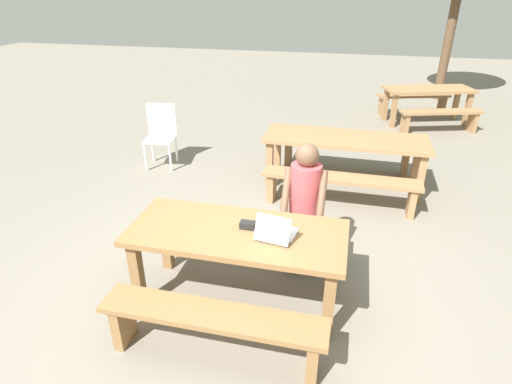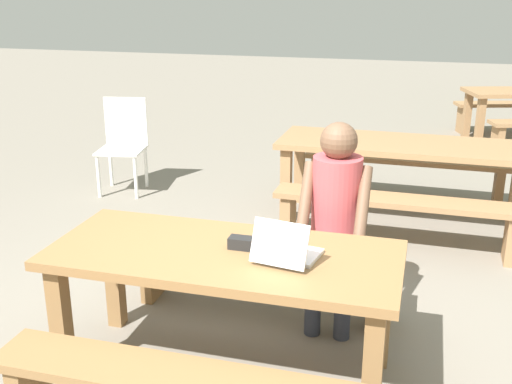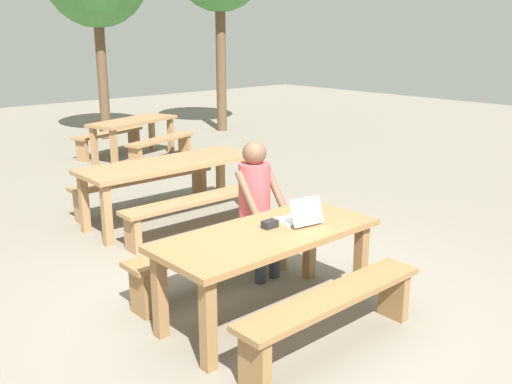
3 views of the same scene
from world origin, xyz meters
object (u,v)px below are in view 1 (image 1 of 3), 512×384
at_px(picnic_table_mid, 428,94).
at_px(laptop, 276,231).
at_px(plastic_chair, 161,134).
at_px(picnic_table_rear, 345,144).
at_px(picnic_table_front, 237,241).
at_px(small_pouch, 248,225).
at_px(person_seated, 304,198).

bearing_deg(picnic_table_mid, laptop, -125.33).
xyz_separation_m(plastic_chair, picnic_table_mid, (4.28, 3.22, 0.09)).
bearing_deg(picnic_table_rear, picnic_table_front, -106.31).
bearing_deg(picnic_table_mid, plastic_chair, -160.50).
bearing_deg(picnic_table_rear, small_pouch, -105.04).
relative_size(laptop, picnic_table_rear, 0.16).
bearing_deg(person_seated, plastic_chair, 139.52).
height_order(picnic_table_front, picnic_table_rear, picnic_table_rear).
height_order(small_pouch, person_seated, person_seated).
height_order(laptop, picnic_table_rear, laptop).
xyz_separation_m(small_pouch, picnic_table_mid, (2.20, 5.95, -0.17)).
distance_m(person_seated, picnic_table_mid, 5.64).
distance_m(laptop, small_pouch, 0.27).
height_order(picnic_table_front, picnic_table_mid, picnic_table_front).
bearing_deg(small_pouch, picnic_table_rear, 74.25).
height_order(small_pouch, picnic_table_mid, small_pouch).
bearing_deg(laptop, picnic_table_rear, -90.45).
bearing_deg(picnic_table_front, laptop, -4.13).
xyz_separation_m(picnic_table_mid, picnic_table_rear, (-1.48, -3.41, 0.04)).
xyz_separation_m(picnic_table_front, person_seated, (0.48, 0.66, 0.14)).
bearing_deg(laptop, picnic_table_front, 5.28).
height_order(picnic_table_front, laptop, laptop).
bearing_deg(plastic_chair, laptop, -59.80).
bearing_deg(person_seated, picnic_table_mid, 71.43).
xyz_separation_m(laptop, plastic_chair, (-2.34, 2.80, -0.29)).
xyz_separation_m(person_seated, picnic_table_mid, (1.80, 5.34, -0.17)).
height_order(person_seated, picnic_table_mid, person_seated).
bearing_deg(picnic_table_rear, laptop, -99.15).
distance_m(small_pouch, picnic_table_mid, 6.34).
bearing_deg(plastic_chair, picnic_table_front, -63.88).
bearing_deg(laptop, small_pouch, -7.36).
bearing_deg(laptop, person_seated, -92.34).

